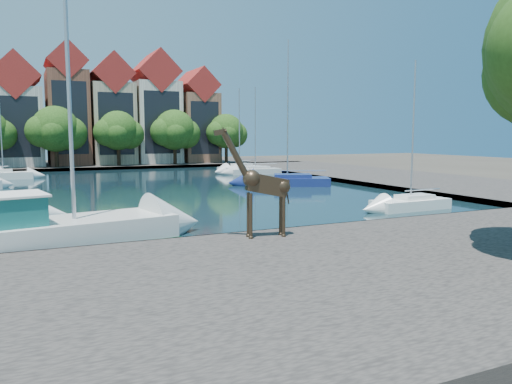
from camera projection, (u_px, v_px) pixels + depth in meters
ground at (269, 240)px, 22.89m from camera, size 160.00×160.00×0.00m
water_basin at (149, 188)px, 44.47m from camera, size 38.00×50.00×0.08m
near_quay at (363, 272)px, 16.57m from camera, size 50.00×14.00×0.50m
far_quay at (99, 165)px, 73.23m from camera, size 60.00×16.00×0.50m
right_quay at (374, 176)px, 54.99m from camera, size 14.00×52.00×0.50m
townhouse_west_inner at (17, 115)px, 67.98m from camera, size 6.43×9.18×15.15m
townhouse_center at (67, 109)px, 70.60m from camera, size 5.44×9.18×16.93m
townhouse_east_inner at (111, 114)px, 73.20m from camera, size 5.94×9.18×15.79m
townhouse_east_mid at (155, 112)px, 75.90m from camera, size 6.43×9.18×16.65m
townhouse_east_end at (196, 120)px, 78.75m from camera, size 5.44×9.18×14.43m
far_tree_mid_west at (56, 130)px, 65.22m from camera, size 7.80×6.00×8.00m
far_tree_mid_east at (119, 132)px, 68.60m from camera, size 7.02×5.40×7.52m
far_tree_east at (175, 131)px, 71.96m from camera, size 7.54×5.80×7.84m
far_tree_far_east at (227, 132)px, 75.35m from camera, size 6.76×5.20×7.36m
giraffe_statue at (261, 184)px, 20.80m from camera, size 3.19×0.82×4.55m
motorsailer at (33, 228)px, 20.38m from camera, size 11.23×5.03×11.99m
sailboat_left_d at (3, 174)px, 52.52m from camera, size 5.75×2.16×9.49m
sailboat_right_a at (411, 201)px, 31.48m from camera, size 5.32×2.01×9.24m
sailboat_right_b at (287, 179)px, 46.05m from camera, size 8.08×5.60×13.16m
sailboat_right_c at (255, 170)px, 59.40m from camera, size 6.15×2.71×10.22m
sailboat_right_d at (240, 168)px, 61.70m from camera, size 6.08×3.97×10.29m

